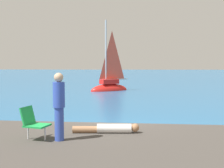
{
  "coord_description": "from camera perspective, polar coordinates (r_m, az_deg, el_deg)",
  "views": [
    {
      "loc": [
        0.45,
        -10.83,
        2.68
      ],
      "look_at": [
        -0.43,
        12.69,
        0.87
      ],
      "focal_mm": 48.93,
      "sensor_mm": 36.0,
      "label": 1
    }
  ],
  "objects": [
    {
      "name": "beach_chair",
      "position": [
        7.65,
        -14.55,
        -6.79
      ],
      "size": [
        0.71,
        0.63,
        0.8
      ],
      "rotation": [
        0.0,
        0.0,
        5.99
      ],
      "color": "green",
      "rests_on": "shore_ledge"
    },
    {
      "name": "ground_plane",
      "position": [
        11.16,
        -0.23,
        -9.51
      ],
      "size": [
        160.0,
        160.0,
        0.0
      ],
      "primitive_type": "plane",
      "color": "#236093"
    },
    {
      "name": "boulder_inland",
      "position": [
        10.06,
        -8.65,
        -11.12
      ],
      "size": [
        0.93,
        1.15,
        0.67
      ],
      "primitive_type": "cube",
      "rotation": [
        -0.01,
        -0.1,
        1.45
      ],
      "color": "#453932",
      "rests_on": "ground"
    },
    {
      "name": "person_sunbather",
      "position": [
        8.13,
        -0.52,
        -8.33
      ],
      "size": [
        1.76,
        0.27,
        0.25
      ],
      "rotation": [
        0.0,
        0.0,
        3.17
      ],
      "color": "white",
      "rests_on": "shore_ledge"
    },
    {
      "name": "person_standing",
      "position": [
        7.36,
        -9.87,
        -3.81
      ],
      "size": [
        0.28,
        0.28,
        1.62
      ],
      "rotation": [
        0.0,
        0.0,
        5.08
      ],
      "color": "#334CB2",
      "rests_on": "shore_ledge"
    },
    {
      "name": "shore_ledge",
      "position": [
        7.5,
        -0.25,
        -13.42
      ],
      "size": [
        8.29,
        4.71,
        0.78
      ],
      "primitive_type": "cube",
      "rotation": [
        0.0,
        0.0,
        -0.06
      ],
      "color": "#423D38",
      "rests_on": "ground"
    },
    {
      "name": "boulder_seaward",
      "position": [
        10.07,
        -11.32,
        -11.15
      ],
      "size": [
        1.53,
        1.43,
        0.83
      ],
      "primitive_type": "cube",
      "rotation": [
        -0.15,
        -0.0,
        2.82
      ],
      "color": "#454234",
      "rests_on": "ground"
    },
    {
      "name": "sailboat_near",
      "position": [
        27.23,
        -0.49,
        -0.47
      ],
      "size": [
        3.72,
        2.91,
        6.85
      ],
      "rotation": [
        0.0,
        0.0,
        3.68
      ],
      "color": "red",
      "rests_on": "ground"
    }
  ]
}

